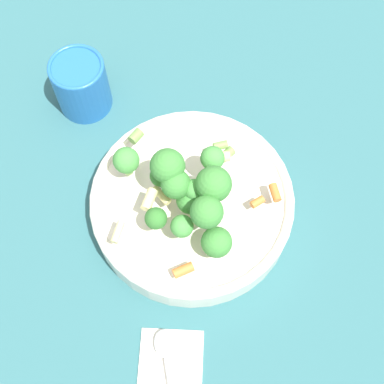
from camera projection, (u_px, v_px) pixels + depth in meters
The scene contains 6 objects.
ground_plane at pixel (192, 211), 0.77m from camera, with size 3.00×3.00×0.00m, color #2D6066.
bowl at pixel (192, 203), 0.75m from camera, with size 0.28×0.28×0.05m.
pasta_salad at pixel (187, 192), 0.68m from camera, with size 0.21×0.23×0.09m.
cup at pixel (81, 84), 0.81m from camera, with size 0.08×0.08×0.09m.
napkin at pixel (170, 380), 0.67m from camera, with size 0.14×0.11×0.01m.
spoon at pixel (168, 372), 0.67m from camera, with size 0.17×0.03×0.01m.
Camera 1 is at (-0.29, 0.05, 0.72)m, focal length 50.00 mm.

